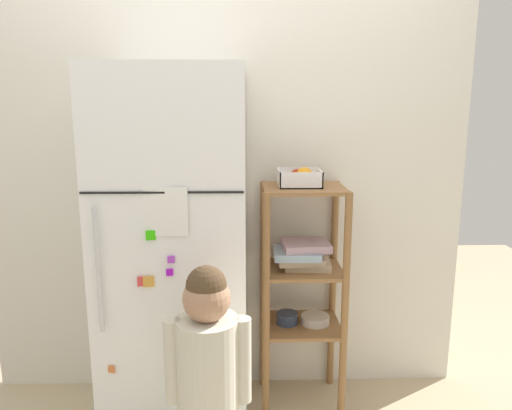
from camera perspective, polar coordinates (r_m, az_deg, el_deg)
name	(u,v)px	position (r m, az deg, el deg)	size (l,w,h in m)	color
kitchen_wall_back	(225,189)	(2.59, -3.63, 1.81)	(2.51, 0.03, 2.20)	silver
refrigerator	(176,256)	(2.32, -9.22, -5.83)	(0.64, 0.68, 1.70)	white
child_standing	(208,367)	(1.91, -5.56, -18.15)	(0.32, 0.23, 0.99)	#4F685F
pantry_shelf_unit	(302,275)	(2.51, 5.36, -8.07)	(0.41, 0.36, 1.15)	olive
fruit_bin	(301,178)	(2.41, 5.19, 3.16)	(0.20, 0.20, 0.09)	white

